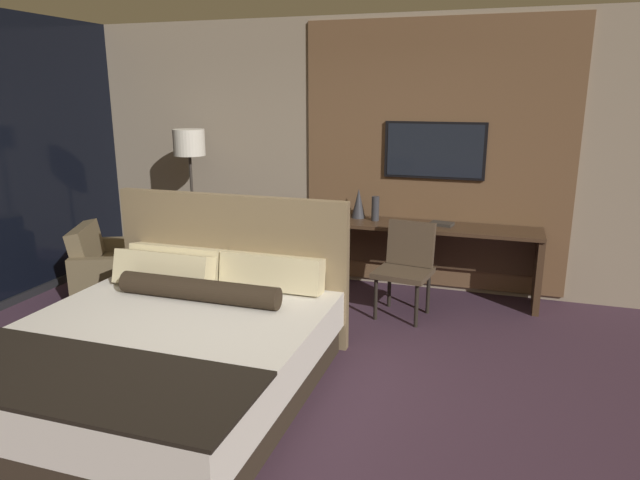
% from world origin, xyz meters
% --- Properties ---
extents(ground_plane, '(16.00, 16.00, 0.00)m').
position_xyz_m(ground_plane, '(0.00, 0.00, 0.00)').
color(ground_plane, '#3D2838').
extents(wall_back_tv_panel, '(7.20, 0.09, 2.80)m').
position_xyz_m(wall_back_tv_panel, '(0.13, 2.59, 1.40)').
color(wall_back_tv_panel, gray).
rests_on(wall_back_tv_panel, ground_plane).
extents(bed, '(2.06, 2.28, 1.23)m').
position_xyz_m(bed, '(-0.59, -0.16, 0.31)').
color(bed, '#33281E').
rests_on(bed, ground_plane).
extents(desk, '(2.20, 0.50, 0.76)m').
position_xyz_m(desk, '(0.88, 2.32, 0.53)').
color(desk, '#422D1E').
rests_on(desk, ground_plane).
extents(tv, '(1.01, 0.04, 0.57)m').
position_xyz_m(tv, '(0.88, 2.52, 1.48)').
color(tv, black).
extents(desk_chair, '(0.55, 0.55, 0.88)m').
position_xyz_m(desk_chair, '(0.76, 1.77, 0.52)').
color(desk_chair, '#4C3D2D').
rests_on(desk_chair, ground_plane).
extents(armchair_by_window, '(1.12, 1.14, 0.76)m').
position_xyz_m(armchair_by_window, '(-2.08, 1.31, 0.25)').
color(armchair_by_window, brown).
rests_on(armchair_by_window, ground_plane).
extents(floor_lamp, '(0.34, 0.34, 1.66)m').
position_xyz_m(floor_lamp, '(-1.69, 2.13, 1.39)').
color(floor_lamp, '#282623').
rests_on(floor_lamp, ground_plane).
extents(vase_tall, '(0.08, 0.08, 0.25)m').
position_xyz_m(vase_tall, '(0.33, 2.32, 0.88)').
color(vase_tall, '#333338').
rests_on(vase_tall, desk).
extents(vase_short, '(0.15, 0.15, 0.31)m').
position_xyz_m(vase_short, '(0.13, 2.40, 0.91)').
color(vase_short, '#333338').
rests_on(vase_short, desk).
extents(book, '(0.24, 0.19, 0.03)m').
position_xyz_m(book, '(1.01, 2.31, 0.77)').
color(book, '#332D28').
rests_on(book, desk).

